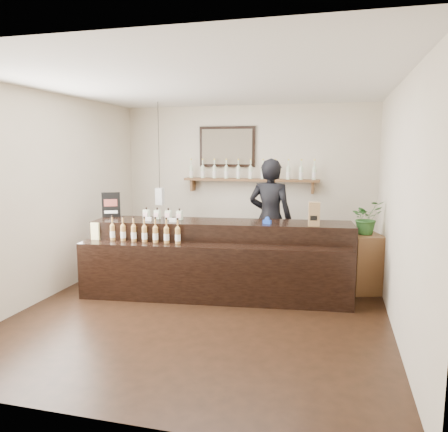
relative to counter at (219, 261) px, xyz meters
The scene contains 10 objects.
ground 0.74m from the counter, 90.48° to the right, with size 5.00×5.00×0.00m, color black.
room_shell 1.35m from the counter, 90.48° to the right, with size 5.00×5.00×5.00m.
back_wall_decor 2.22m from the counter, 95.00° to the left, with size 2.66×0.96×1.69m.
counter is the anchor object (origin of this frame).
promo_sign 1.85m from the counter, behind, with size 0.25×0.13×0.37m.
paper_bag 1.47m from the counter, ahead, with size 0.16×0.13×0.32m.
tape_dispenser 0.89m from the counter, ahead, with size 0.12×0.08×0.10m.
side_cabinet 2.10m from the counter, 18.14° to the left, with size 0.57×0.67×0.83m.
potted_plant 2.18m from the counter, 18.14° to the left, with size 0.43×0.38×0.48m, color #2A5C24.
shopkeeper 1.28m from the counter, 59.72° to the left, with size 0.78×0.51×2.14m, color black.
Camera 1 is at (1.56, -5.20, 2.02)m, focal length 35.00 mm.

